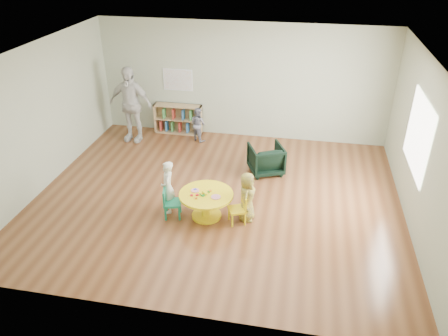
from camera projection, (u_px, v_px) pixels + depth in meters
name	position (u px, v px, depth m)	size (l,w,h in m)	color
room	(217.00, 106.00, 7.64)	(7.10, 7.00, 2.80)	brown
activity_table	(206.00, 201.00, 7.82)	(0.97, 0.97, 0.53)	yellow
kid_chair_left	(170.00, 202.00, 7.83)	(0.37, 0.37, 0.58)	#18845E
kid_chair_right	(239.00, 208.00, 7.69)	(0.38, 0.38, 0.54)	yellow
bookshelf	(178.00, 119.00, 11.10)	(1.20, 0.30, 0.75)	tan
alphabet_poster	(178.00, 80.00, 10.73)	(0.74, 0.01, 0.54)	white
armchair	(266.00, 159.00, 9.28)	(0.67, 0.69, 0.63)	black
child_left	(168.00, 187.00, 7.90)	(0.37, 0.24, 1.01)	white
child_right	(247.00, 197.00, 7.69)	(0.46, 0.30, 0.93)	yellow
toddler	(198.00, 124.00, 10.65)	(0.41, 0.32, 0.84)	#191F3E
adult_caretaker	(130.00, 104.00, 10.45)	(1.08, 0.45, 1.85)	silver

